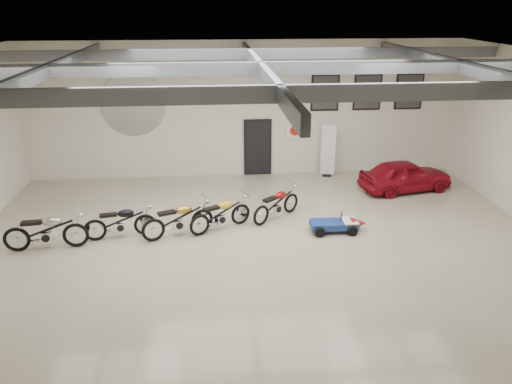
{
  "coord_description": "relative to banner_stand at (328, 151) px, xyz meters",
  "views": [
    {
      "loc": [
        -1.23,
        -12.2,
        6.29
      ],
      "look_at": [
        0.0,
        1.2,
        1.1
      ],
      "focal_mm": 35.0,
      "sensor_mm": 36.0,
      "label": 1
    }
  ],
  "objects": [
    {
      "name": "back_wall",
      "position": [
        -3.12,
        0.5,
        1.52
      ],
      "size": [
        16.0,
        0.02,
        5.0
      ],
      "primitive_type": "cube",
      "color": "beige",
      "rests_on": "floor"
    },
    {
      "name": "poster_right",
      "position": [
        3.08,
        0.46,
        2.12
      ],
      "size": [
        1.05,
        0.08,
        1.35
      ],
      "primitive_type": null,
      "color": "black",
      "rests_on": "back_wall"
    },
    {
      "name": "logo_plaque",
      "position": [
        -7.12,
        0.45,
        1.82
      ],
      "size": [
        2.3,
        0.06,
        1.16
      ],
      "primitive_type": null,
      "color": "silver",
      "rests_on": "back_wall"
    },
    {
      "name": "motorcycle_silver",
      "position": [
        -8.85,
        -5.21,
        -0.42
      ],
      "size": [
        2.2,
        0.85,
        1.12
      ],
      "primitive_type": null,
      "rotation": [
        0.0,
        0.0,
        0.09
      ],
      "color": "silver",
      "rests_on": "floor"
    },
    {
      "name": "motorcycle_yellow",
      "position": [
        -4.17,
        -4.41,
        -0.47
      ],
      "size": [
        2.02,
        1.49,
        1.02
      ],
      "primitive_type": null,
      "rotation": [
        0.0,
        0.0,
        0.51
      ],
      "color": "silver",
      "rests_on": "floor"
    },
    {
      "name": "vintage_car",
      "position": [
        2.37,
        -1.76,
        -0.42
      ],
      "size": [
        1.92,
        3.44,
        1.11
      ],
      "primitive_type": "imported",
      "rotation": [
        0.0,
        0.0,
        1.77
      ],
      "color": "maroon",
      "rests_on": "floor"
    },
    {
      "name": "poster_mid",
      "position": [
        1.48,
        0.46,
        2.12
      ],
      "size": [
        1.05,
        0.08,
        1.35
      ],
      "primitive_type": null,
      "color": "black",
      "rests_on": "back_wall"
    },
    {
      "name": "ceiling",
      "position": [
        -3.12,
        -5.5,
        4.02
      ],
      "size": [
        16.0,
        12.0,
        0.01
      ],
      "primitive_type": "cube",
      "color": "slate",
      "rests_on": "back_wall"
    },
    {
      "name": "floor",
      "position": [
        -3.12,
        -5.5,
        -0.98
      ],
      "size": [
        16.0,
        12.0,
        0.01
      ],
      "primitive_type": "cube",
      "color": "#B8A88D",
      "rests_on": "ground"
    },
    {
      "name": "go_kart",
      "position": [
        -0.77,
        -4.85,
        -0.67
      ],
      "size": [
        1.67,
        0.75,
        0.6
      ],
      "primitive_type": null,
      "rotation": [
        0.0,
        0.0,
        0.0
      ],
      "color": "navy",
      "rests_on": "floor"
    },
    {
      "name": "motorcycle_black",
      "position": [
        -6.99,
        -4.68,
        -0.47
      ],
      "size": [
        2.03,
        0.95,
        1.01
      ],
      "primitive_type": null,
      "rotation": [
        0.0,
        0.0,
        0.18
      ],
      "color": "silver",
      "rests_on": "floor"
    },
    {
      "name": "poster_left",
      "position": [
        -0.12,
        0.46,
        2.12
      ],
      "size": [
        1.05,
        0.08,
        1.35
      ],
      "primitive_type": null,
      "color": "black",
      "rests_on": "back_wall"
    },
    {
      "name": "motorcycle_gold",
      "position": [
        -5.37,
        -4.72,
        -0.44
      ],
      "size": [
        2.16,
        1.38,
        1.08
      ],
      "primitive_type": null,
      "rotation": [
        0.0,
        0.0,
        0.39
      ],
      "color": "silver",
      "rests_on": "floor"
    },
    {
      "name": "ceiling_beams",
      "position": [
        -3.12,
        -5.5,
        3.77
      ],
      "size": [
        15.8,
        11.8,
        0.32
      ],
      "primitive_type": null,
      "color": "slate",
      "rests_on": "ceiling"
    },
    {
      "name": "banner_stand",
      "position": [
        0.0,
        0.0,
        0.0
      ],
      "size": [
        0.57,
        0.33,
        1.95
      ],
      "primitive_type": null,
      "rotation": [
        0.0,
        0.0,
        -0.23
      ],
      "color": "white",
      "rests_on": "floor"
    },
    {
      "name": "oil_sign",
      "position": [
        -1.22,
        0.45,
        0.72
      ],
      "size": [
        0.72,
        0.1,
        0.72
      ],
      "primitive_type": null,
      "color": "white",
      "rests_on": "back_wall"
    },
    {
      "name": "motorcycle_red",
      "position": [
        -2.45,
        -3.77,
        -0.47
      ],
      "size": [
        1.87,
        1.72,
        1.01
      ],
      "primitive_type": null,
      "rotation": [
        0.0,
        0.0,
        0.71
      ],
      "color": "silver",
      "rests_on": "floor"
    },
    {
      "name": "door",
      "position": [
        -2.62,
        0.45,
        0.07
      ],
      "size": [
        0.92,
        0.08,
        2.1
      ],
      "primitive_type": "cube",
      "color": "black",
      "rests_on": "back_wall"
    }
  ]
}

